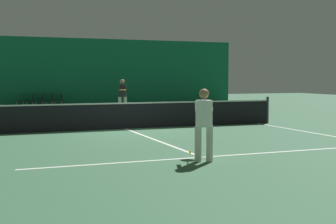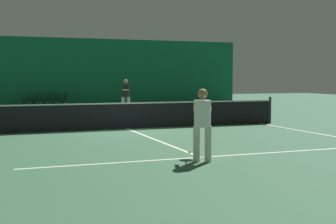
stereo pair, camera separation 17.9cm
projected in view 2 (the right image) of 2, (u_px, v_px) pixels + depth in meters
ground_plane at (127, 129)px, 16.81m from camera, size 60.00×60.00×0.00m
backdrop_curtain at (70, 72)px, 29.36m from camera, size 23.00×0.12×4.32m
court_line_baseline_far at (74, 108)px, 27.94m from camera, size 11.00×0.10×0.00m
court_line_service_far at (93, 115)px, 22.80m from camera, size 8.25×0.10×0.00m
court_line_service_near at (201, 157)px, 10.83m from camera, size 8.25×0.10×0.00m
court_line_sideline_right at (260, 124)px, 18.72m from camera, size 0.10×23.80×0.00m
court_line_centre at (127, 129)px, 16.81m from camera, size 0.10×12.80×0.00m
tennis_net at (127, 115)px, 16.77m from camera, size 12.00×0.10×1.07m
player_near at (202, 119)px, 10.23m from camera, size 0.86×1.35×1.60m
player_far at (126, 94)px, 23.92m from camera, size 0.71×1.43×1.75m
courtside_chair_0 at (25, 100)px, 28.02m from camera, size 0.44×0.44×0.84m
courtside_chair_1 at (35, 100)px, 28.22m from camera, size 0.44×0.44×0.84m
courtside_chair_2 at (45, 100)px, 28.41m from camera, size 0.44×0.44×0.84m
courtside_chair_3 at (54, 100)px, 28.61m from camera, size 0.44×0.44×0.84m
courtside_chair_4 at (64, 99)px, 28.80m from camera, size 0.44×0.44×0.84m
tennis_ball at (190, 152)px, 11.40m from camera, size 0.07×0.07×0.07m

